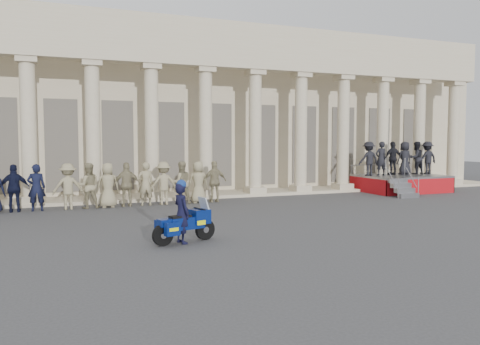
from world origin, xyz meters
TOP-DOWN VIEW (x-y plane):
  - ground at (0.00, 0.00)m, footprint 90.00×90.00m
  - building at (-0.00, 14.74)m, footprint 40.00×12.50m
  - officer_rank at (-6.74, 6.43)m, footprint 17.16×0.71m
  - reviewing_stand at (12.20, 7.00)m, footprint 5.18×4.23m
  - motorcycle at (-2.16, -1.29)m, footprint 1.88×0.99m
  - rider at (-2.26, -1.32)m, footprint 0.54×0.69m

SIDE VIEW (x-z plane):
  - ground at x=0.00m, z-range 0.00..0.00m
  - motorcycle at x=-2.16m, z-range -0.08..1.14m
  - rider at x=-2.26m, z-range 0.00..1.75m
  - officer_rank at x=-6.74m, z-range 0.00..1.88m
  - reviewing_stand at x=12.20m, z-range 0.19..2.92m
  - building at x=0.00m, z-range 0.02..9.02m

